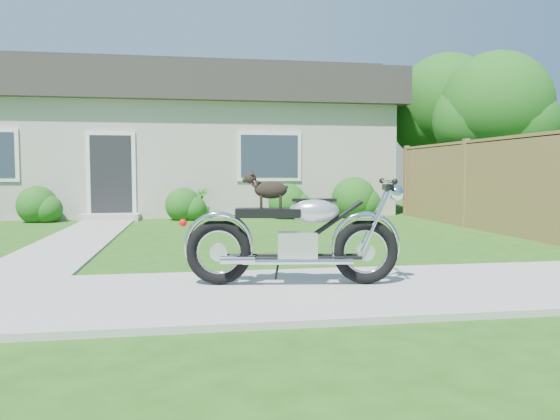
# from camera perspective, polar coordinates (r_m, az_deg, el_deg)

# --- Properties ---
(ground) EXTENTS (80.00, 80.00, 0.00)m
(ground) POSITION_cam_1_polar(r_m,az_deg,el_deg) (5.34, -13.94, -8.98)
(ground) COLOR #235114
(ground) RESTS_ON ground
(sidewalk) EXTENTS (24.00, 2.20, 0.04)m
(sidewalk) POSITION_cam_1_polar(r_m,az_deg,el_deg) (5.34, -13.94, -8.77)
(sidewalk) COLOR #9E9B93
(sidewalk) RESTS_ON ground
(walkway) EXTENTS (1.20, 8.00, 0.03)m
(walkway) POSITION_cam_1_polar(r_m,az_deg,el_deg) (10.44, -20.04, -2.70)
(walkway) COLOR #9E9B93
(walkway) RESTS_ON ground
(house) EXTENTS (12.60, 7.03, 4.50)m
(house) POSITION_cam_1_polar(r_m,az_deg,el_deg) (17.22, -10.95, 7.15)
(house) COLOR #B1ABA0
(house) RESTS_ON ground
(fence) EXTENTS (0.12, 6.62, 1.90)m
(fence) POSITION_cam_1_polar(r_m,az_deg,el_deg) (12.42, 18.80, 2.64)
(fence) COLOR #9D7A46
(fence) RESTS_ON ground
(tree_near) EXTENTS (2.75, 2.71, 4.15)m
(tree_near) POSITION_cam_1_polar(r_m,az_deg,el_deg) (14.68, 22.19, 9.46)
(tree_near) COLOR #3D2B1C
(tree_near) RESTS_ON ground
(tree_far) EXTENTS (3.08, 3.08, 4.73)m
(tree_far) POSITION_cam_1_polar(r_m,az_deg,el_deg) (17.34, 17.48, 9.92)
(tree_far) COLOR #3D2B1C
(tree_far) RESTS_ON ground
(shrub_row) EXTENTS (10.71, 1.15, 1.15)m
(shrub_row) POSITION_cam_1_polar(r_m,az_deg,el_deg) (13.71, -8.96, 0.77)
(shrub_row) COLOR #1E5616
(shrub_row) RESTS_ON ground
(potted_plant_right) EXTENTS (0.62, 0.62, 0.78)m
(potted_plant_right) POSITION_cam_1_polar(r_m,az_deg,el_deg) (13.77, -8.25, 0.64)
(potted_plant_right) COLOR #2A6A1D
(potted_plant_right) RESTS_ON ground
(motorcycle_with_dog) EXTENTS (2.22, 0.65, 1.14)m
(motorcycle_with_dog) POSITION_cam_1_polar(r_m,az_deg,el_deg) (5.55, 1.77, -2.67)
(motorcycle_with_dog) COLOR black
(motorcycle_with_dog) RESTS_ON sidewalk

